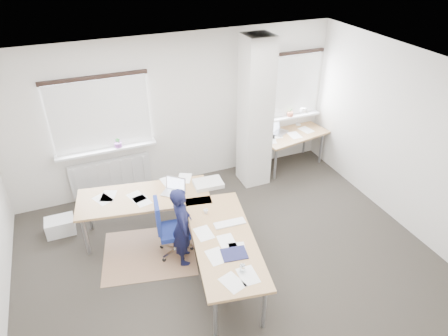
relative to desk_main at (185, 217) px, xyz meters
name	(u,v)px	position (x,y,z in m)	size (l,w,h in m)	color
ground	(231,264)	(0.52, -0.48, -0.69)	(6.00, 6.00, 0.00)	#2A2722
room_shell	(231,144)	(0.70, -0.03, 1.05)	(6.04, 5.04, 2.82)	silver
floor_mat	(150,253)	(-0.54, 0.20, -0.69)	(1.37, 1.16, 0.01)	#966F52
white_crate	(60,226)	(-1.75, 1.22, -0.56)	(0.44, 0.31, 0.27)	white
desk_main	(185,217)	(0.00, 0.00, 0.00)	(2.40, 2.98, 0.96)	olive
desk_side	(292,135)	(2.77, 1.68, -0.01)	(1.50, 0.93, 1.22)	olive
task_chair	(172,239)	(-0.19, 0.07, -0.42)	(0.54, 0.54, 0.99)	navy
person	(182,226)	(-0.07, -0.11, -0.06)	(0.46, 0.30, 1.26)	black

